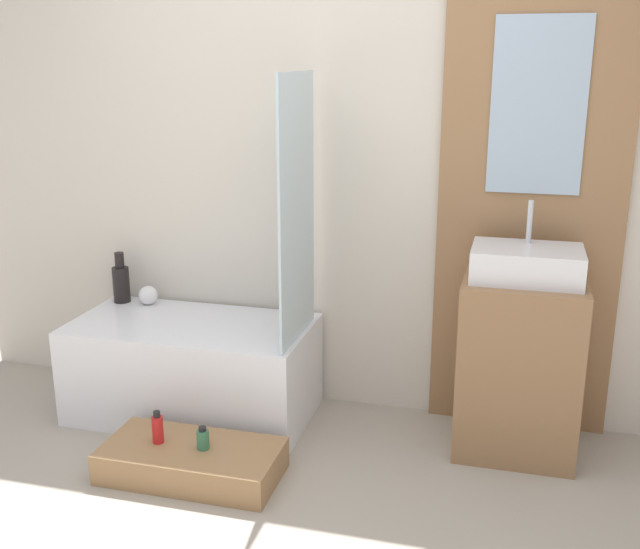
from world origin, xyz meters
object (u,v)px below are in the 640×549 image
bathtub (193,368)px  vase_round_light (148,295)px  bottle_soap_primary (158,428)px  sink (527,263)px  vase_tall_dark (121,282)px  wooden_step_bench (192,461)px  bottle_soap_secondary (203,439)px

bathtub → vase_round_light: vase_round_light is taller
bottle_soap_primary → sink: bearing=22.6°
bathtub → sink: sink is taller
vase_tall_dark → bottle_soap_primary: bearing=-53.2°
vase_round_light → wooden_step_bench: bearing=-53.3°
bathtub → sink: size_ratio=2.51×
vase_round_light → bottle_soap_primary: (0.43, -0.79, -0.34)m
wooden_step_bench → bathtub: bearing=112.9°
bottle_soap_primary → bottle_soap_secondary: bearing=0.0°
vase_round_light → sink: bearing=-4.5°
bottle_soap_primary → bottle_soap_secondary: size_ratio=1.45×
vase_tall_dark → vase_round_light: bearing=-2.2°
bottle_soap_primary → bottle_soap_secondary: (0.22, 0.00, -0.02)m
wooden_step_bench → bottle_soap_secondary: size_ratio=7.50×
sink → bottle_soap_secondary: size_ratio=4.63×
bathtub → bottle_soap_primary: 0.58m
sink → bottle_soap_secondary: 1.62m
vase_round_light → bottle_soap_secondary: (0.65, -0.79, -0.36)m
wooden_step_bench → sink: sink is taller
sink → vase_round_light: 2.00m
wooden_step_bench → bottle_soap_secondary: (0.06, 0.00, 0.12)m
bathtub → sink: bearing=2.3°
vase_tall_dark → bottle_soap_secondary: bearing=-44.5°
vase_round_light → bottle_soap_primary: size_ratio=0.68×
sink → vase_tall_dark: 2.15m
bathtub → bottle_soap_secondary: bathtub is taller
vase_round_light → vase_tall_dark: bearing=177.8°
sink → vase_round_light: (-1.96, 0.16, -0.36)m
sink → vase_tall_dark: bearing=175.6°
sink → bottle_soap_primary: bearing=-157.4°
bottle_soap_primary → bottle_soap_secondary: bottle_soap_primary is taller
bathtub → bottle_soap_primary: bathtub is taller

